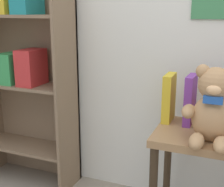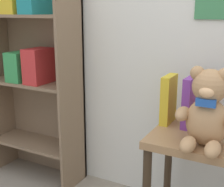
{
  "view_description": "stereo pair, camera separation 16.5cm",
  "coord_description": "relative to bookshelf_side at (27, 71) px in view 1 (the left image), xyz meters",
  "views": [
    {
      "loc": [
        0.3,
        -0.48,
        1.12
      ],
      "look_at": [
        -0.3,
        1.0,
        0.69
      ],
      "focal_mm": 50.0,
      "sensor_mm": 36.0,
      "label": 1
    },
    {
      "loc": [
        0.45,
        -0.41,
        1.12
      ],
      "look_at": [
        -0.3,
        1.0,
        0.69
      ],
      "focal_mm": 50.0,
      "sensor_mm": 36.0,
      "label": 2
    }
  ],
  "objects": [
    {
      "name": "teddy_bear",
      "position": [
        1.17,
        -0.28,
        -0.03
      ],
      "size": [
        0.26,
        0.24,
        0.34
      ],
      "color": "tan",
      "rests_on": "display_table"
    },
    {
      "name": "book_standing_purple",
      "position": [
        1.04,
        -0.07,
        -0.06
      ],
      "size": [
        0.04,
        0.15,
        0.25
      ],
      "primitive_type": "cube",
      "rotation": [
        0.0,
        0.0,
        -0.04
      ],
      "color": "purple",
      "rests_on": "display_table"
    },
    {
      "name": "book_standing_yellow",
      "position": [
        0.93,
        -0.07,
        -0.06
      ],
      "size": [
        0.04,
        0.15,
        0.25
      ],
      "primitive_type": "cube",
      "rotation": [
        0.0,
        0.0,
        -0.0
      ],
      "color": "gold",
      "rests_on": "display_table"
    },
    {
      "name": "display_table",
      "position": [
        1.2,
        -0.18,
        -0.28
      ],
      "size": [
        0.6,
        0.38,
        0.56
      ],
      "color": "#9E754C",
      "rests_on": "ground_plane"
    },
    {
      "name": "bookshelf_side",
      "position": [
        0.0,
        0.0,
        0.0
      ],
      "size": [
        0.64,
        0.27,
        1.32
      ],
      "color": "#7F664C",
      "rests_on": "ground_plane"
    },
    {
      "name": "book_standing_orange",
      "position": [
        1.15,
        -0.09,
        -0.08
      ],
      "size": [
        0.02,
        0.12,
        0.2
      ],
      "primitive_type": "cube",
      "rotation": [
        0.0,
        0.0,
        -0.04
      ],
      "color": "orange",
      "rests_on": "display_table"
    }
  ]
}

